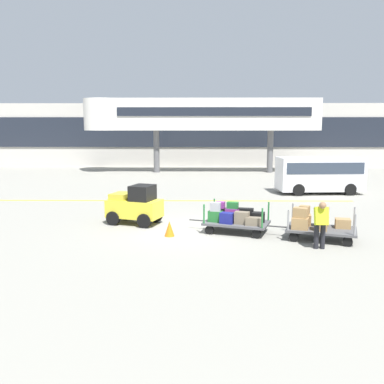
{
  "coord_description": "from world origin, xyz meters",
  "views": [
    {
      "loc": [
        0.51,
        -15.75,
        3.9
      ],
      "look_at": [
        0.27,
        1.62,
        1.18
      ],
      "focal_mm": 39.65,
      "sensor_mm": 36.0,
      "label": 1
    }
  ],
  "objects_px": {
    "safety_cone_near": "(169,229)",
    "baggage_handler": "(321,223)",
    "shuttle_van": "(320,172)",
    "baggage_cart_lead": "(235,218)",
    "baggage_cart_middle": "(317,224)",
    "baggage_tug": "(135,205)"
  },
  "relations": [
    {
      "from": "safety_cone_near",
      "to": "baggage_handler",
      "type": "bearing_deg",
      "value": -17.66
    },
    {
      "from": "shuttle_van",
      "to": "safety_cone_near",
      "type": "distance_m",
      "value": 12.82
    },
    {
      "from": "baggage_cart_lead",
      "to": "safety_cone_near",
      "type": "relative_size",
      "value": 5.59
    },
    {
      "from": "baggage_cart_middle",
      "to": "shuttle_van",
      "type": "height_order",
      "value": "shuttle_van"
    },
    {
      "from": "baggage_tug",
      "to": "safety_cone_near",
      "type": "bearing_deg",
      "value": -52.12
    },
    {
      "from": "baggage_tug",
      "to": "baggage_cart_middle",
      "type": "distance_m",
      "value": 7.01
    },
    {
      "from": "baggage_cart_lead",
      "to": "baggage_cart_middle",
      "type": "xyz_separation_m",
      "value": [
        2.74,
        -0.94,
        0.01
      ]
    },
    {
      "from": "baggage_cart_lead",
      "to": "safety_cone_near",
      "type": "height_order",
      "value": "baggage_cart_lead"
    },
    {
      "from": "baggage_cart_middle",
      "to": "safety_cone_near",
      "type": "bearing_deg",
      "value": 176.27
    },
    {
      "from": "baggage_tug",
      "to": "baggage_handler",
      "type": "xyz_separation_m",
      "value": [
        6.4,
        -3.49,
        0.11
      ]
    },
    {
      "from": "baggage_cart_lead",
      "to": "shuttle_van",
      "type": "height_order",
      "value": "shuttle_van"
    },
    {
      "from": "baggage_cart_middle",
      "to": "shuttle_van",
      "type": "distance_m",
      "value": 10.67
    },
    {
      "from": "baggage_handler",
      "to": "baggage_cart_lead",
      "type": "bearing_deg",
      "value": 139.13
    },
    {
      "from": "baggage_cart_middle",
      "to": "safety_cone_near",
      "type": "height_order",
      "value": "baggage_cart_middle"
    },
    {
      "from": "shuttle_van",
      "to": "safety_cone_near",
      "type": "bearing_deg",
      "value": -129.28
    },
    {
      "from": "baggage_cart_lead",
      "to": "shuttle_van",
      "type": "distance_m",
      "value": 10.92
    },
    {
      "from": "baggage_handler",
      "to": "safety_cone_near",
      "type": "distance_m",
      "value": 5.18
    },
    {
      "from": "baggage_cart_lead",
      "to": "baggage_tug",
      "type": "bearing_deg",
      "value": 161.29
    },
    {
      "from": "baggage_cart_middle",
      "to": "baggage_handler",
      "type": "distance_m",
      "value": 1.29
    },
    {
      "from": "baggage_cart_lead",
      "to": "shuttle_van",
      "type": "bearing_deg",
      "value": 58.5
    },
    {
      "from": "baggage_tug",
      "to": "baggage_cart_lead",
      "type": "distance_m",
      "value": 4.12
    },
    {
      "from": "baggage_cart_lead",
      "to": "baggage_cart_middle",
      "type": "height_order",
      "value": "baggage_cart_middle"
    }
  ]
}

